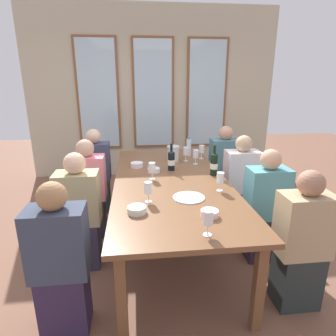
# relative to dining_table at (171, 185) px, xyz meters

# --- Properties ---
(ground_plane) EXTENTS (12.00, 12.00, 0.00)m
(ground_plane) POSITION_rel_dining_table_xyz_m (0.00, 0.00, -0.68)
(ground_plane) COLOR brown
(back_wall_with_windows) EXTENTS (4.32, 0.10, 2.90)m
(back_wall_with_windows) POSITION_rel_dining_table_xyz_m (0.00, 2.49, 0.77)
(back_wall_with_windows) COLOR #C0B699
(back_wall_with_windows) RESTS_ON ground
(dining_table) EXTENTS (1.12, 2.53, 0.74)m
(dining_table) POSITION_rel_dining_table_xyz_m (0.00, 0.00, 0.00)
(dining_table) COLOR brown
(dining_table) RESTS_ON ground
(white_plate_0) EXTENTS (0.27, 0.27, 0.01)m
(white_plate_0) POSITION_rel_dining_table_xyz_m (0.10, -0.49, 0.06)
(white_plate_0) COLOR white
(white_plate_0) RESTS_ON dining_table
(metal_pitcher) EXTENTS (0.16, 0.16, 0.19)m
(metal_pitcher) POSITION_rel_dining_table_xyz_m (0.11, 0.66, 0.16)
(metal_pitcher) COLOR silver
(metal_pitcher) RESTS_ON dining_table
(wine_bottle_0) EXTENTS (0.08, 0.08, 0.32)m
(wine_bottle_0) POSITION_rel_dining_table_xyz_m (0.47, 0.08, 0.18)
(wine_bottle_0) COLOR black
(wine_bottle_0) RESTS_ON dining_table
(wine_bottle_1) EXTENTS (0.08, 0.08, 0.30)m
(wine_bottle_1) POSITION_rel_dining_table_xyz_m (0.05, 0.30, 0.17)
(wine_bottle_1) COLOR black
(wine_bottle_1) RESTS_ON dining_table
(tasting_bowl_0) EXTENTS (0.15, 0.15, 0.05)m
(tasting_bowl_0) POSITION_rel_dining_table_xyz_m (-0.35, -0.72, 0.09)
(tasting_bowl_0) COLOR white
(tasting_bowl_0) RESTS_ON dining_table
(tasting_bowl_1) EXTENTS (0.13, 0.13, 0.05)m
(tasting_bowl_1) POSITION_rel_dining_table_xyz_m (-0.15, 0.25, 0.08)
(tasting_bowl_1) COLOR white
(tasting_bowl_1) RESTS_ON dining_table
(tasting_bowl_2) EXTENTS (0.14, 0.14, 0.05)m
(tasting_bowl_2) POSITION_rel_dining_table_xyz_m (-0.33, 0.46, 0.09)
(tasting_bowl_2) COLOR white
(tasting_bowl_2) RESTS_ON dining_table
(tasting_bowl_3) EXTENTS (0.13, 0.13, 0.05)m
(tasting_bowl_3) POSITION_rel_dining_table_xyz_m (0.19, -0.85, 0.08)
(tasting_bowl_3) COLOR white
(tasting_bowl_3) RESTS_ON dining_table
(water_bottle) EXTENTS (0.06, 0.06, 0.24)m
(water_bottle) POSITION_rel_dining_table_xyz_m (0.35, 0.90, 0.17)
(water_bottle) COLOR white
(water_bottle) RESTS_ON dining_table
(wine_glass_0) EXTENTS (0.07, 0.07, 0.17)m
(wine_glass_0) POSITION_rel_dining_table_xyz_m (-0.25, -0.53, 0.18)
(wine_glass_0) COLOR white
(wine_glass_0) RESTS_ON dining_table
(wine_glass_1) EXTENTS (0.07, 0.07, 0.17)m
(wine_glass_1) POSITION_rel_dining_table_xyz_m (0.27, 0.65, 0.18)
(wine_glass_1) COLOR white
(wine_glass_1) RESTS_ON dining_table
(wine_glass_2) EXTENTS (0.07, 0.07, 0.17)m
(wine_glass_2) POSITION_rel_dining_table_xyz_m (0.36, 0.50, 0.18)
(wine_glass_2) COLOR white
(wine_glass_2) RESTS_ON dining_table
(wine_glass_3) EXTENTS (0.07, 0.07, 0.17)m
(wine_glass_3) POSITION_rel_dining_table_xyz_m (0.49, 0.74, 0.18)
(wine_glass_3) COLOR white
(wine_glass_3) RESTS_ON dining_table
(wine_glass_4) EXTENTS (0.07, 0.07, 0.17)m
(wine_glass_4) POSITION_rel_dining_table_xyz_m (-0.19, 0.03, 0.18)
(wine_glass_4) COLOR white
(wine_glass_4) RESTS_ON dining_table
(wine_glass_5) EXTENTS (0.07, 0.07, 0.17)m
(wine_glass_5) POSITION_rel_dining_table_xyz_m (0.10, -1.11, 0.18)
(wine_glass_5) COLOR white
(wine_glass_5) RESTS_ON dining_table
(wine_glass_6) EXTENTS (0.07, 0.07, 0.17)m
(wine_glass_6) POSITION_rel_dining_table_xyz_m (0.41, -0.36, 0.18)
(wine_glass_6) COLOR white
(wine_glass_6) RESTS_ON dining_table
(seated_person_0) EXTENTS (0.38, 0.24, 1.11)m
(seated_person_0) POSITION_rel_dining_table_xyz_m (-0.87, -1.00, -0.15)
(seated_person_0) COLOR #302342
(seated_person_0) RESTS_ON ground
(seated_person_1) EXTENTS (0.38, 0.24, 1.11)m
(seated_person_1) POSITION_rel_dining_table_xyz_m (0.87, -0.97, -0.15)
(seated_person_1) COLOR #272E2E
(seated_person_1) RESTS_ON ground
(seated_person_2) EXTENTS (0.38, 0.24, 1.11)m
(seated_person_2) POSITION_rel_dining_table_xyz_m (-0.87, 0.95, -0.15)
(seated_person_2) COLOR #2B383E
(seated_person_2) RESTS_ON ground
(seated_person_3) EXTENTS (0.38, 0.24, 1.11)m
(seated_person_3) POSITION_rel_dining_table_xyz_m (0.87, 0.99, -0.15)
(seated_person_3) COLOR #2A2834
(seated_person_3) RESTS_ON ground
(seated_person_4) EXTENTS (0.38, 0.24, 1.11)m
(seated_person_4) POSITION_rel_dining_table_xyz_m (-0.87, 0.29, -0.15)
(seated_person_4) COLOR #2E2B34
(seated_person_4) RESTS_ON ground
(seated_person_5) EXTENTS (0.38, 0.24, 1.11)m
(seated_person_5) POSITION_rel_dining_table_xyz_m (0.87, 0.32, -0.15)
(seated_person_5) COLOR #29372F
(seated_person_5) RESTS_ON ground
(seated_person_6) EXTENTS (0.38, 0.24, 1.11)m
(seated_person_6) POSITION_rel_dining_table_xyz_m (-0.87, -0.27, -0.15)
(seated_person_6) COLOR #302C41
(seated_person_6) RESTS_ON ground
(seated_person_7) EXTENTS (0.38, 0.24, 1.11)m
(seated_person_7) POSITION_rel_dining_table_xyz_m (0.87, -0.35, -0.15)
(seated_person_7) COLOR #2F2533
(seated_person_7) RESTS_ON ground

